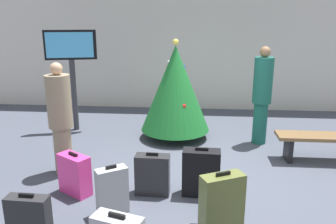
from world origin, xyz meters
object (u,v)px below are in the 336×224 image
suitcase_4 (30,224)px  holiday_tree (175,88)px  waiting_bench (328,141)px  traveller_0 (60,117)px  traveller_1 (262,94)px  suitcase_1 (112,191)px  suitcase_5 (75,174)px  suitcase_7 (153,175)px  suitcase_0 (201,173)px  flight_info_kiosk (71,59)px  suitcase_3 (222,206)px

suitcase_4 → holiday_tree: bearing=70.6°
waiting_bench → traveller_0: bearing=-169.5°
traveller_1 → suitcase_1: (-2.30, -2.76, -0.70)m
holiday_tree → suitcase_1: bearing=-101.8°
traveller_1 → suitcase_5: bearing=-142.2°
traveller_1 → suitcase_7: 2.98m
waiting_bench → suitcase_0: (-2.19, -1.36, -0.03)m
suitcase_0 → suitcase_4: (-1.82, -1.36, -0.02)m
flight_info_kiosk → suitcase_4: bearing=-76.9°
suitcase_3 → suitcase_7: size_ratio=1.27×
suitcase_4 → suitcase_5: size_ratio=1.09×
traveller_1 → suitcase_1: size_ratio=2.90×
flight_info_kiosk → suitcase_3: 4.85m
flight_info_kiosk → waiting_bench: flight_info_kiosk is taller
flight_info_kiosk → suitcase_3: flight_info_kiosk is taller
flight_info_kiosk → suitcase_1: size_ratio=3.32×
holiday_tree → suitcase_1: (-0.61, -2.92, -0.74)m
flight_info_kiosk → traveller_0: bearing=-75.2°
waiting_bench → suitcase_7: size_ratio=2.78×
suitcase_0 → suitcase_5: 1.79m
waiting_bench → suitcase_3: 3.01m
suitcase_4 → suitcase_7: suitcase_4 is taller
waiting_bench → traveller_0: (-4.39, -0.81, 0.57)m
holiday_tree → traveller_1: 1.70m
flight_info_kiosk → suitcase_7: bearing=-52.7°
suitcase_3 → suitcase_5: suitcase_3 is taller
holiday_tree → traveller_1: (1.69, -0.17, -0.04)m
traveller_0 → suitcase_3: bearing=-31.2°
traveller_1 → suitcase_7: bearing=-129.9°
suitcase_7 → flight_info_kiosk: bearing=127.3°
holiday_tree → suitcase_7: (-0.16, -2.39, -0.75)m
flight_info_kiosk → suitcase_3: (2.99, -3.62, -1.20)m
traveller_0 → suitcase_0: 2.35m
suitcase_7 → waiting_bench: bearing=25.9°
holiday_tree → suitcase_4: size_ratio=3.01×
flight_info_kiosk → traveller_1: flight_info_kiosk is taller
flight_info_kiosk → suitcase_7: flight_info_kiosk is taller
suitcase_3 → suitcase_4: (-2.04, -0.44, -0.06)m
suitcase_4 → suitcase_7: size_ratio=1.08×
holiday_tree → suitcase_7: size_ratio=3.25×
suitcase_5 → suitcase_3: bearing=-21.9°
waiting_bench → traveller_1: 1.46m
holiday_tree → flight_info_kiosk: flight_info_kiosk is taller
flight_info_kiosk → suitcase_4: (0.95, -4.06, -1.26)m
flight_info_kiosk → traveller_1: (3.94, -0.52, -0.56)m
traveller_1 → suitcase_4: size_ratio=2.83×
suitcase_0 → waiting_bench: bearing=31.8°
suitcase_3 → suitcase_7: suitcase_3 is taller
suitcase_4 → suitcase_0: bearing=36.7°
waiting_bench → suitcase_4: bearing=-145.9°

